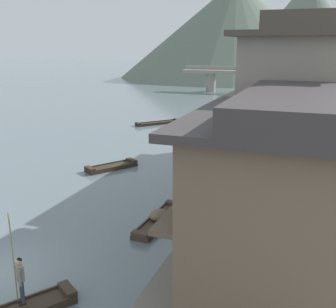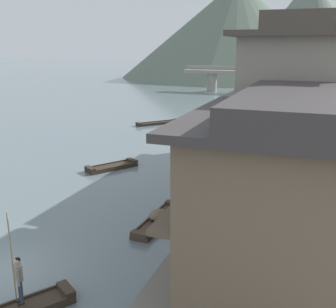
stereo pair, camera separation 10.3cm
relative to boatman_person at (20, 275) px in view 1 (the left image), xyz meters
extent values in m
cube|color=#33281E|center=(0.84, 1.23, -1.10)|extent=(0.95, 0.79, 0.19)
cube|color=black|center=(0.07, -0.09, -0.98)|extent=(0.21, 0.24, 0.05)
cylinder|color=#333847|center=(0.10, -0.06, -0.57)|extent=(0.11, 0.11, 0.78)
cube|color=black|center=(-0.07, 0.02, -0.98)|extent=(0.21, 0.24, 0.05)
cylinder|color=#333847|center=(-0.05, 0.05, -0.57)|extent=(0.11, 0.11, 0.78)
cube|color=gray|center=(0.02, 0.00, 0.08)|extent=(0.38, 0.35, 0.52)
cylinder|color=gray|center=(0.16, -0.18, 0.01)|extent=(0.08, 0.08, 0.56)
cylinder|color=gray|center=(-0.18, 0.08, 0.01)|extent=(0.08, 0.08, 0.56)
sphere|color=#DBB28E|center=(0.02, 0.00, 0.48)|extent=(0.20, 0.20, 0.20)
sphere|color=black|center=(0.03, 0.01, 0.50)|extent=(0.18, 0.18, 0.18)
cylinder|color=tan|center=(-0.28, 0.10, 0.53)|extent=(0.04, 0.04, 3.00)
cube|color=#33281E|center=(-4.77, 14.93, -1.31)|extent=(2.90, 3.66, 0.21)
cube|color=#33281E|center=(-3.88, 16.33, -1.11)|extent=(1.06, 0.85, 0.19)
cube|color=#33281E|center=(-5.65, 13.53, -1.11)|extent=(1.06, 0.85, 0.19)
cube|color=#33281E|center=(-5.22, 15.21, -1.16)|extent=(1.73, 2.67, 0.08)
cube|color=#33281E|center=(-4.32, 14.64, -1.16)|extent=(1.73, 2.67, 0.08)
cube|color=#423328|center=(1.56, 7.84, -1.31)|extent=(1.07, 4.22, 0.21)
cube|color=#423328|center=(1.64, 9.78, -1.11)|extent=(0.83, 0.39, 0.19)
cube|color=#423328|center=(1.48, 5.89, -1.11)|extent=(0.83, 0.39, 0.19)
cube|color=#423328|center=(1.15, 7.85, -1.17)|extent=(0.23, 3.69, 0.08)
cube|color=#423328|center=(1.97, 7.82, -1.17)|extent=(0.23, 3.69, 0.08)
ellipsoid|color=brown|center=(1.56, 7.84, -0.98)|extent=(0.86, 1.17, 0.45)
cube|color=brown|center=(2.40, 36.87, -1.27)|extent=(1.42, 4.48, 0.29)
cube|color=brown|center=(2.60, 38.91, -1.00)|extent=(0.93, 0.44, 0.26)
cube|color=brown|center=(2.21, 34.82, -1.00)|extent=(0.93, 0.44, 0.26)
cube|color=brown|center=(1.94, 36.91, -1.09)|extent=(0.45, 3.90, 0.08)
cube|color=brown|center=(2.86, 36.82, -1.09)|extent=(0.45, 3.90, 0.08)
ellipsoid|color=olive|center=(2.40, 36.87, -0.88)|extent=(1.02, 1.34, 0.50)
cube|color=brown|center=(-4.34, 57.92, -1.30)|extent=(2.23, 3.85, 0.22)
cube|color=brown|center=(-3.66, 59.54, -1.09)|extent=(0.81, 0.61, 0.20)
cube|color=brown|center=(-5.02, 56.29, -1.09)|extent=(0.81, 0.61, 0.20)
cube|color=brown|center=(-4.68, 58.06, -1.15)|extent=(1.36, 3.10, 0.08)
cube|color=brown|center=(-4.00, 57.77, -1.15)|extent=(1.36, 3.10, 0.08)
ellipsoid|color=olive|center=(-4.34, 57.92, -0.99)|extent=(1.07, 1.23, 0.40)
cube|color=#33281E|center=(-7.75, 31.15, -1.31)|extent=(4.02, 4.48, 0.20)
cube|color=#33281E|center=(-6.20, 32.96, -1.12)|extent=(0.88, 0.83, 0.18)
cube|color=#33281E|center=(-9.30, 29.33, -1.12)|extent=(0.88, 0.83, 0.18)
cube|color=#33281E|center=(-8.08, 31.43, -1.17)|extent=(3.03, 3.53, 0.08)
cube|color=#33281E|center=(-7.42, 30.87, -1.17)|extent=(3.03, 3.53, 0.08)
cube|color=#33281E|center=(1.59, 18.54, -1.27)|extent=(1.56, 4.12, 0.30)
cube|color=#33281E|center=(1.87, 20.38, -0.98)|extent=(0.92, 0.49, 0.27)
cube|color=#33281E|center=(1.31, 16.70, -0.98)|extent=(0.92, 0.49, 0.27)
cube|color=#33281E|center=(1.15, 18.61, -1.08)|extent=(0.61, 3.50, 0.08)
cube|color=#33281E|center=(2.03, 18.47, -1.08)|extent=(0.61, 3.50, 0.08)
cube|color=brown|center=(2.32, 47.45, -1.30)|extent=(2.09, 4.65, 0.23)
cube|color=brown|center=(1.82, 49.51, -1.08)|extent=(1.00, 0.57, 0.21)
cube|color=brown|center=(2.82, 45.39, -1.08)|extent=(1.00, 0.57, 0.21)
cube|color=brown|center=(1.85, 47.33, -1.14)|extent=(1.03, 3.94, 0.08)
cube|color=brown|center=(2.79, 47.56, -1.14)|extent=(1.03, 3.94, 0.08)
ellipsoid|color=brown|center=(2.32, 47.45, -0.92)|extent=(1.23, 1.51, 0.52)
cube|color=#75604C|center=(7.74, 3.58, 2.07)|extent=(5.47, 6.77, 5.20)
cube|color=brown|center=(4.65, 3.58, 2.07)|extent=(0.70, 6.77, 0.16)
cube|color=#3D3838|center=(7.74, 3.58, 4.79)|extent=(6.37, 7.67, 0.24)
cube|color=#3D3838|center=(7.74, 3.58, 5.26)|extent=(3.28, 7.67, 0.70)
cube|color=gray|center=(7.27, 11.24, 3.37)|extent=(4.53, 6.78, 7.80)
cube|color=gray|center=(4.65, 11.24, 2.07)|extent=(0.70, 6.78, 0.16)
cube|color=gray|center=(4.65, 11.24, 4.67)|extent=(0.70, 6.78, 0.16)
cube|color=#4C4238|center=(7.27, 11.24, 7.39)|extent=(5.43, 7.68, 0.24)
cube|color=#4C4238|center=(7.27, 11.24, 7.86)|extent=(2.72, 7.68, 0.70)
cube|color=gray|center=(7.80, 18.74, 3.37)|extent=(5.59, 5.36, 7.80)
cube|color=gray|center=(4.65, 18.74, 2.07)|extent=(0.70, 5.36, 0.16)
cube|color=gray|center=(4.65, 18.74, 4.67)|extent=(0.70, 5.36, 0.16)
cube|color=#3D3838|center=(7.80, 18.74, 7.39)|extent=(6.49, 6.26, 0.24)
cube|color=#3D3838|center=(7.80, 18.74, 7.86)|extent=(3.35, 6.26, 0.70)
cube|color=gray|center=(7.64, 25.45, 3.37)|extent=(5.27, 6.71, 7.80)
cube|color=#6E6151|center=(4.65, 25.45, 2.07)|extent=(0.70, 6.71, 0.16)
cube|color=#6E6151|center=(4.65, 25.45, 4.67)|extent=(0.70, 6.71, 0.16)
cube|color=#3D3838|center=(7.64, 25.45, 7.39)|extent=(6.17, 7.61, 0.24)
cube|color=#3D3838|center=(7.64, 25.45, 7.86)|extent=(3.16, 7.61, 0.70)
cube|color=gray|center=(-2.63, 63.93, 2.19)|extent=(25.62, 2.40, 0.60)
cylinder|color=gray|center=(-10.32, 63.93, 0.24)|extent=(1.80, 1.80, 3.30)
cylinder|color=gray|center=(5.05, 63.93, 0.24)|extent=(1.80, 1.80, 3.30)
cube|color=gray|center=(-2.63, 64.93, 2.84)|extent=(25.62, 0.30, 0.70)
cone|color=#5B6B5B|center=(-13.41, 100.03, 10.75)|extent=(59.83, 59.83, 24.32)
cone|color=slate|center=(3.88, 110.98, 11.44)|extent=(39.93, 39.93, 25.70)
camera|label=1|loc=(8.22, -8.83, 6.95)|focal=43.01mm
camera|label=2|loc=(8.31, -8.79, 6.95)|focal=43.01mm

